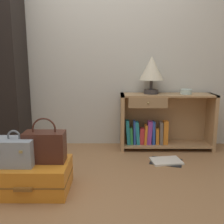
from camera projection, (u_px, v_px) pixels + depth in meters
The scene contains 9 objects.
ground_plane at pixel (90, 204), 1.95m from camera, with size 9.00×9.00×0.00m, color #9E7047.
back_wall at pixel (99, 41), 3.16m from camera, with size 6.40×0.10×2.60m, color beige.
bookshelf at pixel (162, 122), 3.13m from camera, with size 1.11×0.32×0.67m.
table_lamp at pixel (152, 70), 3.03m from camera, with size 0.29×0.29×0.44m.
bowl at pixel (186, 92), 3.04m from camera, with size 0.13×0.13×0.06m, color silver.
suitcase_large at pixel (32, 177), 2.13m from camera, with size 0.62×0.44×0.24m.
train_case at pixel (15, 151), 2.06m from camera, with size 0.31×0.22×0.29m.
handbag at pixel (45, 146), 2.12m from camera, with size 0.33×0.17×0.37m.
open_book_on_floor at pixel (166, 161), 2.76m from camera, with size 0.39×0.33×0.02m.
Camera 1 is at (0.18, -1.77, 1.06)m, focal length 41.45 mm.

